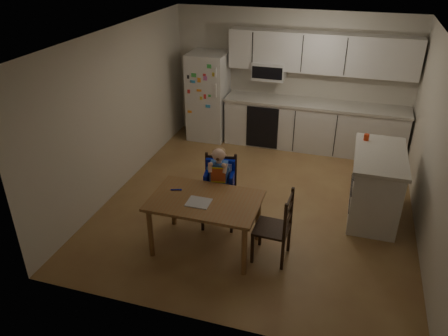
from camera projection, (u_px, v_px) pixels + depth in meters
name	position (u px, v px, depth m)	size (l,w,h in m)	color
room	(269.00, 115.00, 6.57)	(4.52, 5.01, 2.51)	brown
refrigerator	(208.00, 96.00, 8.57)	(0.72, 0.70, 1.70)	silver
kitchen_run	(314.00, 104.00, 8.10)	(3.37, 0.62, 2.15)	silver
kitchen_island	(376.00, 185.00, 6.22)	(0.70, 1.34, 0.99)	silver
red_cup	(366.00, 137.00, 6.37)	(0.07, 0.07, 0.09)	red
dining_table	(205.00, 206.00, 5.47)	(1.37, 0.88, 0.73)	brown
napkin	(199.00, 202.00, 5.35)	(0.29, 0.25, 0.01)	#A8A8AD
toddler_spoon	(175.00, 190.00, 5.61)	(0.02, 0.02, 0.12)	#0B19A8
chair_booster	(219.00, 178.00, 5.96)	(0.51, 0.51, 1.18)	black
chair_side	(280.00, 223.00, 5.31)	(0.44, 0.44, 0.95)	black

